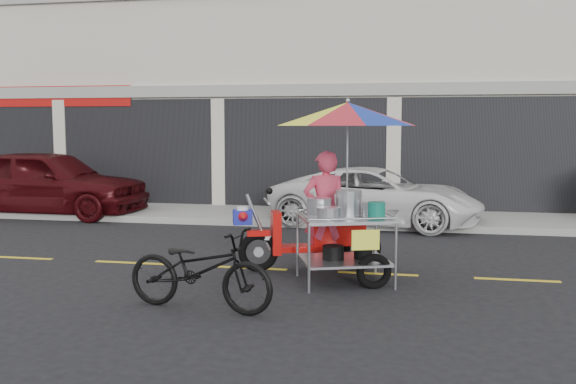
% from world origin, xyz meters
% --- Properties ---
extents(ground, '(90.00, 90.00, 0.00)m').
position_xyz_m(ground, '(0.00, 0.00, 0.00)').
color(ground, black).
extents(sidewalk, '(45.00, 3.00, 0.15)m').
position_xyz_m(sidewalk, '(0.00, 5.50, 0.07)').
color(sidewalk, gray).
rests_on(sidewalk, ground).
extents(shophouse_block, '(36.00, 8.11, 10.40)m').
position_xyz_m(shophouse_block, '(2.82, 10.59, 4.24)').
color(shophouse_block, beige).
rests_on(shophouse_block, ground).
extents(centerline, '(42.00, 0.10, 0.01)m').
position_xyz_m(centerline, '(0.00, 0.00, 0.00)').
color(centerline, gold).
rests_on(centerline, ground).
extents(maroon_sedan, '(4.90, 2.06, 1.66)m').
position_xyz_m(maroon_sedan, '(-8.32, 4.70, 0.83)').
color(maroon_sedan, '#39080B').
rests_on(maroon_sedan, ground).
extents(white_pickup, '(4.92, 2.83, 1.29)m').
position_xyz_m(white_pickup, '(-0.31, 4.70, 0.65)').
color(white_pickup, white).
rests_on(white_pickup, ground).
extents(near_bicycle, '(2.00, 0.97, 1.00)m').
position_xyz_m(near_bicycle, '(-2.01, -2.31, 0.50)').
color(near_bicycle, black).
rests_on(near_bicycle, ground).
extents(food_vendor_rig, '(3.05, 2.55, 2.62)m').
position_xyz_m(food_vendor_rig, '(-0.59, -0.30, 1.64)').
color(food_vendor_rig, black).
rests_on(food_vendor_rig, ground).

